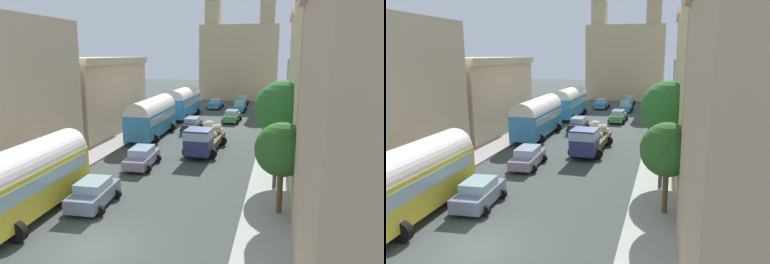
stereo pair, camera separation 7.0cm
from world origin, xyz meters
The scene contains 25 objects.
ground_plane centered at (0.00, 27.00, 0.00)m, with size 154.00×154.00×0.00m, color #3E4542.
sidewalk_left centered at (-7.25, 27.00, 0.07)m, with size 2.50×70.00×0.14m, color #A19794.
sidewalk_right centered at (7.25, 27.00, 0.07)m, with size 2.50×70.00×0.14m, color #AAADA2.
building_left_1 centered at (-10.89, 9.11, 5.46)m, with size 4.78×10.33×10.91m.
building_left_2 centered at (-11.34, 22.05, 4.02)m, with size 6.25×14.08×7.97m.
building_right_1 centered at (11.45, 12.33, 7.01)m, with size 6.49×14.93×13.95m.
building_right_2 centered at (10.67, 25.22, 6.18)m, with size 4.77×9.25×12.31m.
building_right_3 centered at (10.93, 36.61, 3.89)m, with size 4.87×12.79×7.78m.
distant_church centered at (0.00, 55.92, 7.27)m, with size 13.93×7.94×20.10m.
parked_bus_0 centered at (-4.69, 2.34, 2.15)m, with size 3.34×8.43×3.89m.
parked_bus_1 centered at (-4.85, 21.24, 2.19)m, with size 3.45×9.25×4.00m.
parked_bus_2 centered at (-4.65, 33.00, 2.23)m, with size 3.29×9.08×4.02m.
cargo_truck_0 centered at (1.56, 16.28, 1.29)m, with size 3.05×7.69×2.47m.
car_0 centered at (1.98, 31.34, 0.77)m, with size 2.27×4.07×1.52m.
car_1 centered at (1.93, 39.87, 0.77)m, with size 2.15×3.68×1.55m.
car_2 centered at (1.59, 47.28, 0.79)m, with size 2.21×4.23×1.59m.
car_3 centered at (-2.12, 4.22, 0.77)m, with size 2.42×3.90×1.52m.
car_4 centered at (-2.18, 11.64, 0.76)m, with size 2.40×4.37×1.51m.
car_5 centered at (-1.56, 24.93, 0.77)m, with size 2.19×4.32×1.54m.
car_6 centered at (-2.05, 42.14, 0.78)m, with size 2.29×4.32×1.53m.
pedestrian_0 centered at (7.58, 9.31, 1.04)m, with size 0.38×0.38×1.83m.
pedestrian_1 centered at (7.04, 28.26, 1.00)m, with size 0.40×0.40×1.77m.
roadside_tree_0 centered at (7.90, 5.54, 3.54)m, with size 2.80×2.80×4.96m.
roadside_tree_1 centered at (7.90, 11.59, 4.73)m, with size 3.77×3.77×6.64m.
roadside_tree_2 centered at (7.90, 19.83, 4.56)m, with size 2.99×2.99×6.10m.
Camera 2 is at (7.73, -12.73, 8.32)m, focal length 33.70 mm.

